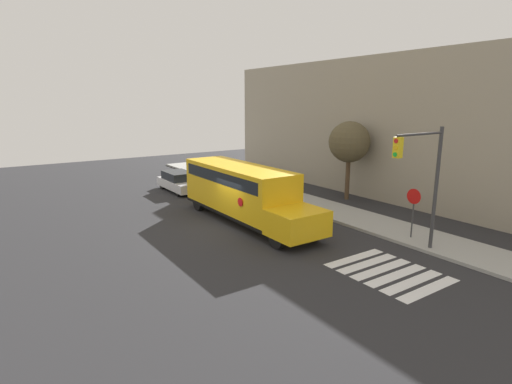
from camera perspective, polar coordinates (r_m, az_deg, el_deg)
ground_plane at (r=21.49m, az=-3.27°, el=-4.93°), size 60.00×60.00×0.00m
sidewalk_strip at (r=25.28m, az=9.47°, el=-2.19°), size 44.00×3.00×0.15m
building_backdrop at (r=29.39m, az=19.16°, el=8.62°), size 32.00×4.00×9.51m
crosswalk_stripes at (r=16.76m, az=18.41°, el=-10.81°), size 4.00×3.20×0.01m
school_bus at (r=22.11m, az=-1.95°, el=0.28°), size 10.35×2.57×3.07m
parked_car at (r=30.31m, az=-10.87°, el=1.48°), size 4.57×1.86×1.43m
stop_sign at (r=20.28m, az=21.54°, el=-1.91°), size 0.73×0.10×2.55m
traffic_light at (r=18.00m, az=22.90°, el=2.52°), size 0.28×3.09×5.51m
tree_near_sidewalk at (r=27.44m, az=13.19°, el=6.92°), size 2.74×2.74×5.29m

